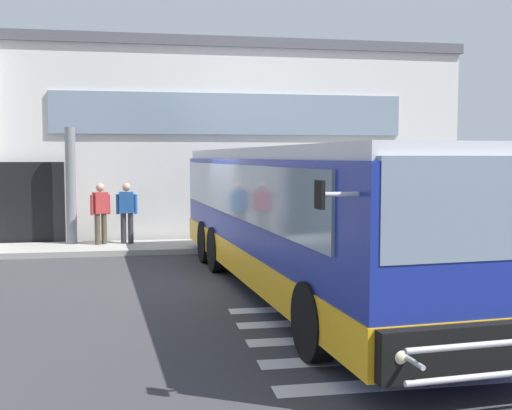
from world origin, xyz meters
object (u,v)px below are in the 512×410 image
passenger_by_doorway (127,209)px  bus_main_foreground (304,222)px  passenger_near_column (100,211)px  entry_support_column (71,186)px

passenger_by_doorway → bus_main_foreground: bearing=-61.6°
passenger_near_column → passenger_by_doorway: bearing=6.5°
bus_main_foreground → passenger_near_column: bearing=123.5°
entry_support_column → passenger_by_doorway: (1.51, -0.23, -0.64)m
passenger_near_column → passenger_by_doorway: same height
entry_support_column → passenger_near_column: (0.80, -0.31, -0.67)m
bus_main_foreground → entry_support_column: bearing=127.0°
bus_main_foreground → passenger_by_doorway: bus_main_foreground is taller
bus_main_foreground → passenger_by_doorway: size_ratio=7.13×
entry_support_column → passenger_near_column: bearing=-21.2°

